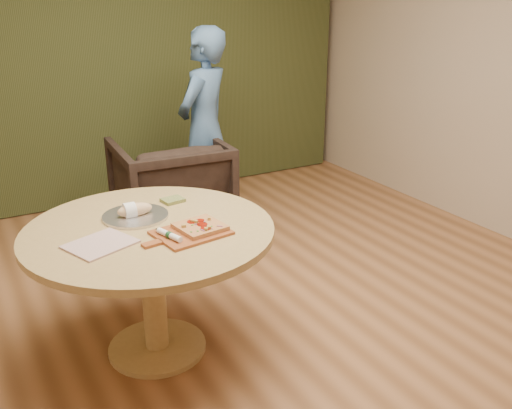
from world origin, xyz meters
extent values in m
cube|color=#9A643D|center=(0.00, 0.00, -0.01)|extent=(5.00, 6.00, 0.02)
cube|color=tan|center=(0.00, 3.01, 1.40)|extent=(5.00, 0.02, 2.80)
cube|color=#2B3216|center=(0.00, 2.90, 1.40)|extent=(4.80, 0.14, 2.78)
cylinder|color=tan|center=(-0.55, 0.32, 0.01)|extent=(0.55, 0.55, 0.03)
cylinder|color=tan|center=(-0.55, 0.32, 0.35)|extent=(0.13, 0.13, 0.68)
cylinder|color=tan|center=(-0.55, 0.32, 0.73)|extent=(1.31, 1.31, 0.04)
cube|color=#9C4F27|center=(-0.39, 0.14, 0.76)|extent=(0.39, 0.33, 0.01)
cube|color=#9C4F27|center=(-0.61, 0.10, 0.76)|extent=(0.11, 0.06, 0.01)
cube|color=#BD8249|center=(-0.34, 0.14, 0.78)|extent=(0.25, 0.25, 0.02)
cylinder|color=maroon|center=(-0.36, 0.20, 0.79)|extent=(0.05, 0.05, 0.00)
cylinder|color=maroon|center=(-0.33, 0.14, 0.79)|extent=(0.05, 0.05, 0.00)
cylinder|color=maroon|center=(-0.31, 0.19, 0.79)|extent=(0.04, 0.04, 0.00)
cylinder|color=maroon|center=(-0.33, 0.09, 0.79)|extent=(0.05, 0.05, 0.00)
cube|color=#BB9346|center=(-0.42, 0.16, 0.79)|extent=(0.03, 0.03, 0.01)
cube|color=#BB9346|center=(-0.35, 0.19, 0.79)|extent=(0.03, 0.03, 0.01)
cube|color=#BB9346|center=(-0.32, 0.08, 0.79)|extent=(0.02, 0.02, 0.01)
cube|color=#BB9346|center=(-0.34, 0.06, 0.79)|extent=(0.02, 0.02, 0.01)
cube|color=#BB9346|center=(-0.27, 0.18, 0.79)|extent=(0.02, 0.02, 0.01)
cube|color=#BB9346|center=(-0.35, 0.17, 0.79)|extent=(0.02, 0.02, 0.01)
cube|color=#317820|center=(-0.41, 0.08, 0.79)|extent=(0.01, 0.01, 0.00)
cube|color=#317820|center=(-0.30, 0.09, 0.79)|extent=(0.01, 0.01, 0.00)
cube|color=#317820|center=(-0.33, 0.16, 0.79)|extent=(0.01, 0.01, 0.00)
cube|color=#317820|center=(-0.32, 0.07, 0.79)|extent=(0.01, 0.01, 0.00)
cube|color=#317820|center=(-0.38, 0.07, 0.79)|extent=(0.01, 0.01, 0.00)
cube|color=#317820|center=(-0.32, 0.13, 0.79)|extent=(0.01, 0.01, 0.00)
cube|color=#317820|center=(-0.37, 0.16, 0.79)|extent=(0.01, 0.01, 0.00)
cube|color=#317820|center=(-0.32, 0.08, 0.79)|extent=(0.01, 0.01, 0.00)
cube|color=#91527A|center=(-0.30, 0.16, 0.79)|extent=(0.02, 0.03, 0.00)
cube|color=#91527A|center=(-0.26, 0.07, 0.79)|extent=(0.03, 0.03, 0.00)
cube|color=#91527A|center=(-0.36, 0.07, 0.79)|extent=(0.01, 0.03, 0.00)
cube|color=#91527A|center=(-0.35, 0.15, 0.79)|extent=(0.03, 0.02, 0.00)
cube|color=#91527A|center=(-0.31, 0.07, 0.79)|extent=(0.02, 0.03, 0.00)
cube|color=#91527A|center=(-0.31, 0.10, 0.79)|extent=(0.03, 0.02, 0.00)
cylinder|color=white|center=(-0.52, 0.11, 0.78)|extent=(0.08, 0.17, 0.03)
cylinder|color=#194C26|center=(-0.52, 0.11, 0.78)|extent=(0.04, 0.03, 0.03)
cube|color=silver|center=(-0.54, 0.21, 0.78)|extent=(0.03, 0.04, 0.00)
cube|color=white|center=(-0.83, 0.23, 0.76)|extent=(0.37, 0.34, 0.01)
cylinder|color=silver|center=(-0.57, 0.49, 0.75)|extent=(0.35, 0.35, 0.01)
cylinder|color=silver|center=(-0.57, 0.49, 0.76)|extent=(0.36, 0.36, 0.02)
ellipsoid|color=#E2BC89|center=(-0.57, 0.49, 0.79)|extent=(0.19, 0.08, 0.07)
cylinder|color=white|center=(-0.60, 0.49, 0.79)|extent=(0.06, 0.09, 0.09)
cube|color=#535F2B|center=(-0.30, 0.62, 0.76)|extent=(0.13, 0.12, 0.02)
imported|color=black|center=(0.15, 1.85, 0.44)|extent=(0.90, 0.85, 0.87)
imported|color=#436795|center=(0.50, 1.93, 0.82)|extent=(0.72, 0.67, 1.64)
camera|label=1|loc=(-1.40, -2.33, 1.92)|focal=40.00mm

